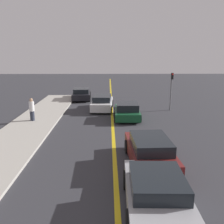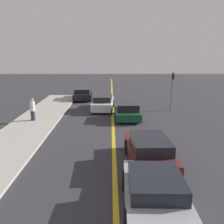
% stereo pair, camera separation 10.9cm
% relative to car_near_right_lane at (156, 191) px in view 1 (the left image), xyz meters
% --- Properties ---
extents(road_center_line, '(0.20, 60.00, 0.01)m').
position_rel_car_near_right_lane_xyz_m(road_center_line, '(-1.24, 11.47, -0.63)').
color(road_center_line, gold).
rests_on(road_center_line, ground_plane).
extents(sidewalk_left, '(3.29, 28.35, 0.13)m').
position_rel_car_near_right_lane_xyz_m(sidewalk_left, '(-6.93, 7.65, -0.57)').
color(sidewalk_left, '#ADA89E').
rests_on(sidewalk_left, ground_plane).
extents(car_near_right_lane, '(2.09, 3.88, 1.29)m').
position_rel_car_near_right_lane_xyz_m(car_near_right_lane, '(0.00, 0.00, 0.00)').
color(car_near_right_lane, '#9E9EA3').
rests_on(car_near_right_lane, ground_plane).
extents(car_ahead_center, '(2.06, 4.41, 1.34)m').
position_rel_car_near_right_lane_xyz_m(car_ahead_center, '(0.33, 3.34, 0.02)').
color(car_ahead_center, maroon).
rests_on(car_ahead_center, ground_plane).
extents(car_far_distant, '(2.04, 3.89, 1.25)m').
position_rel_car_near_right_lane_xyz_m(car_far_distant, '(-0.09, 11.57, -0.03)').
color(car_far_distant, '#144728').
rests_on(car_far_distant, ground_plane).
extents(car_parked_left_lot, '(2.03, 4.19, 1.32)m').
position_rel_car_near_right_lane_xyz_m(car_parked_left_lot, '(-2.09, 14.62, 0.01)').
color(car_parked_left_lot, silver).
rests_on(car_parked_left_lot, ground_plane).
extents(car_oncoming_far, '(2.12, 4.04, 1.26)m').
position_rel_car_near_right_lane_xyz_m(car_oncoming_far, '(-4.47, 19.60, -0.02)').
color(car_oncoming_far, black).
rests_on(car_oncoming_far, ground_plane).
extents(pedestrian_far_standing, '(0.37, 0.37, 1.65)m').
position_rel_car_near_right_lane_xyz_m(pedestrian_far_standing, '(-7.12, 10.58, 0.32)').
color(pedestrian_far_standing, '#282D3D').
rests_on(pedestrian_far_standing, sidewalk_left).
extents(traffic_light, '(0.18, 0.40, 3.30)m').
position_rel_car_near_right_lane_xyz_m(traffic_light, '(3.94, 14.32, 1.44)').
color(traffic_light, slate).
rests_on(traffic_light, ground_plane).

